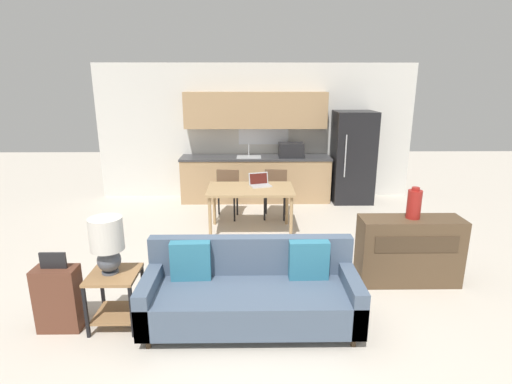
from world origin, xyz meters
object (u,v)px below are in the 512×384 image
Objects in this scene: dining_chair_far_left at (227,191)px; vase at (414,204)px; dining_table at (251,192)px; couch at (251,292)px; credenza at (409,251)px; suitcase at (59,298)px; side_table at (115,290)px; dining_chair_far_right at (275,190)px; table_lamp at (107,241)px; laptop at (260,183)px; refrigerator at (353,157)px.

vase is at bearing -39.82° from dining_chair_far_left.
couch is (0.00, -2.49, -0.33)m from dining_table.
credenza is 3.86m from suitcase.
side_table is 0.67× the size of dining_chair_far_right.
laptop is at bearing 60.21° from table_lamp.
dining_chair_far_left is (-2.32, 2.43, -0.51)m from vase.
table_lamp is at bearing -118.75° from dining_table.
dining_chair_far_right is (-1.46, 2.44, -0.51)m from vase.
credenza is at bearing -52.72° from dining_chair_far_right.
vase is at bearing 23.35° from couch.
vase is at bearing 14.22° from table_lamp.
dining_chair_far_right is 4.06m from suitcase.
vase is at bearing 13.59° from suitcase.
laptop reaches higher than dining_table.
table_lamp is at bearing -99.64° from dining_chair_far_left.
side_table is at bearing -128.43° from refrigerator.
table_lamp is at bearing -128.82° from refrigerator.
laptop is at bearing 86.82° from couch.
table_lamp is 0.75m from suitcase.
dining_table is at bearing 62.02° from side_table.
suitcase is (-3.75, -0.89, -0.08)m from credenza.
vase is (-0.13, -3.39, 0.09)m from refrigerator.
refrigerator is 4.72× the size of laptop.
vase reaches higher than side_table.
laptop reaches higher than credenza.
refrigerator is 2.67m from dining_table.
laptop is (-1.88, -1.57, -0.11)m from refrigerator.
credenza is at bearing -63.62° from laptop.
dining_table is at bearing -150.96° from laptop.
table_lamp is (-1.37, -0.01, 0.56)m from couch.
dining_table is 0.89m from dining_chair_far_left.
dining_chair_far_left reaches higher than dining_table.
table_lamp is at bearing -165.78° from vase.
refrigerator is 1.50× the size of credenza.
dining_chair_far_right is at bearing 60.23° from dining_table.
dining_chair_far_right is 0.74m from laptop.
refrigerator is 2.22× the size of suitcase.
dining_chair_far_left is at bearing 119.08° from dining_table.
credenza is (3.22, 0.83, 0.03)m from side_table.
credenza is at bearing 14.00° from table_lamp.
credenza is 1.48× the size of suitcase.
dining_table is at bearing -139.62° from refrigerator.
side_table is (-1.34, -0.03, 0.04)m from couch.
side_table is 3.73m from dining_chair_far_right.
dining_table reaches higher than side_table.
vase reaches higher than couch.
suitcase is at bearing -106.81° from dining_chair_far_left.
dining_table is 1.62× the size of dining_chair_far_left.
dining_chair_far_right is at bearing 120.86° from vase.
dining_chair_far_right is at bearing 55.44° from suitcase.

